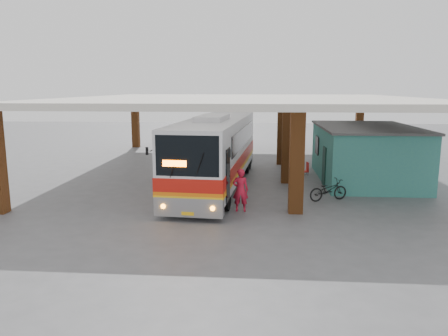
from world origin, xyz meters
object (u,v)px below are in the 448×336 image
red_chair (306,169)px  motorcycle (328,190)px  coach_bus (216,151)px  pedestrian (240,190)px

red_chair → motorcycle: bearing=-97.6°
coach_bus → motorcycle: coach_bus is taller
coach_bus → red_chair: bearing=38.2°
motorcycle → red_chair: 6.09m
pedestrian → coach_bus: bearing=-74.9°
motorcycle → pedestrian: (-4.04, -2.12, 0.42)m
coach_bus → motorcycle: 6.28m
pedestrian → red_chair: 8.99m
red_chair → pedestrian: bearing=-125.2°
coach_bus → pedestrian: 5.06m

